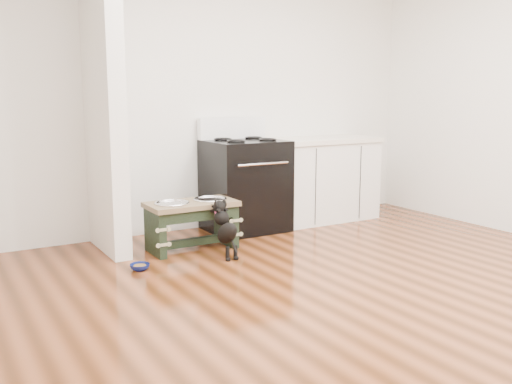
# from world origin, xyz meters

# --- Properties ---
(ground) EXTENTS (5.00, 5.00, 0.00)m
(ground) POSITION_xyz_m (0.00, 0.00, 0.00)
(ground) COLOR #3F1E0B
(ground) RESTS_ON ground
(room_shell) EXTENTS (5.00, 5.00, 5.00)m
(room_shell) POSITION_xyz_m (0.00, 0.00, 1.62)
(room_shell) COLOR silver
(room_shell) RESTS_ON ground
(partition_wall) EXTENTS (0.15, 0.80, 2.70)m
(partition_wall) POSITION_xyz_m (-1.18, 2.10, 1.35)
(partition_wall) COLOR silver
(partition_wall) RESTS_ON ground
(oven_range) EXTENTS (0.76, 0.69, 1.14)m
(oven_range) POSITION_xyz_m (0.25, 2.16, 0.48)
(oven_range) COLOR black
(oven_range) RESTS_ON ground
(cabinet_run) EXTENTS (1.24, 0.64, 0.91)m
(cabinet_run) POSITION_xyz_m (1.23, 2.18, 0.45)
(cabinet_run) COLOR silver
(cabinet_run) RESTS_ON ground
(dog_feeder) EXTENTS (0.79, 0.42, 0.45)m
(dog_feeder) POSITION_xyz_m (-0.53, 1.75, 0.31)
(dog_feeder) COLOR black
(dog_feeder) RESTS_ON ground
(puppy) EXTENTS (0.14, 0.41, 0.48)m
(puppy) POSITION_xyz_m (-0.39, 1.39, 0.26)
(puppy) COLOR black
(puppy) RESTS_ON ground
(floor_bowl) EXTENTS (0.20, 0.20, 0.05)m
(floor_bowl) POSITION_xyz_m (-1.14, 1.40, 0.03)
(floor_bowl) COLOR #0B1552
(floor_bowl) RESTS_ON ground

